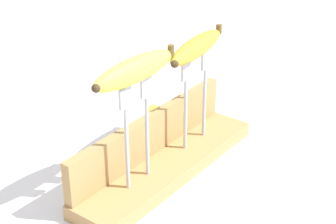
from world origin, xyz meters
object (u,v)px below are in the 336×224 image
fork_stand_right (197,92)px  banana_raised_right (199,47)px  banana_chunk_near (160,116)px  banana_raised_left (137,70)px  fork_stand_left (139,125)px

fork_stand_right → banana_raised_right: bearing=-171.6°
fork_stand_right → banana_chunk_near: fork_stand_right is taller
fork_stand_right → banana_raised_right: 0.09m
fork_stand_right → banana_chunk_near: bearing=67.3°
fork_stand_right → banana_raised_left: bearing=180.0°
banana_raised_left → fork_stand_right: bearing=-0.0°
fork_stand_left → banana_chunk_near: bearing=30.1°
banana_raised_left → banana_raised_right: size_ratio=0.96×
fork_stand_right → banana_raised_right: size_ratio=0.90×
fork_stand_left → fork_stand_right: (0.18, 0.00, -0.00)m
banana_chunk_near → banana_raised_right: bearing=-112.7°
banana_raised_right → fork_stand_left: bearing=180.0°
banana_raised_left → banana_raised_right: banana_raised_left is taller
banana_raised_left → banana_raised_right: 0.18m
banana_raised_left → banana_raised_right: (0.18, -0.00, -0.01)m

